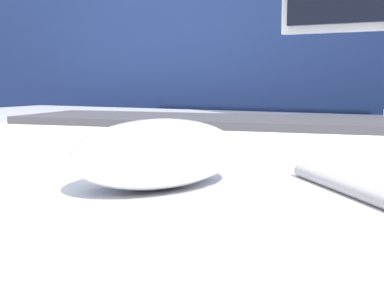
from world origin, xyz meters
The scene contains 4 objects.
partition_panel centered at (0.00, 0.66, 0.58)m, with size 5.00×0.03×1.15m.
computer_mouse_near centered at (0.00, -0.23, 0.77)m, with size 0.10×0.13×0.04m.
keyboard centered at (-0.10, 0.01, 0.76)m, with size 0.44×0.21×0.02m.
pen centered at (0.11, -0.21, 0.75)m, with size 0.09×0.10×0.01m.
Camera 1 is at (0.16, -0.50, 0.81)m, focal length 50.00 mm.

